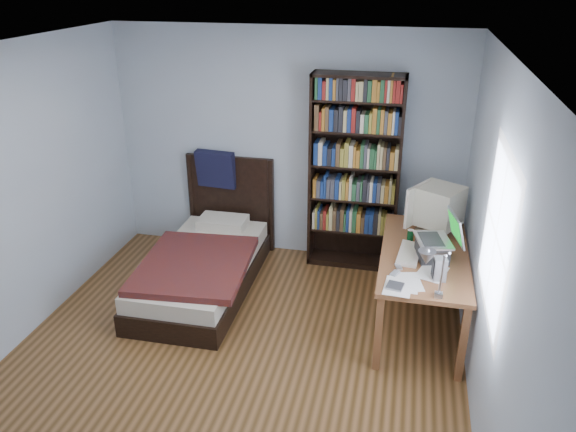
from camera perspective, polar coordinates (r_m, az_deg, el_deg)
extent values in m
plane|color=#4C3216|center=(4.87, -5.69, -14.51)|extent=(4.20, 4.20, 0.00)
plane|color=white|center=(3.85, -7.26, 16.00)|extent=(4.20, 4.20, 0.00)
cube|color=#A9B6C6|center=(6.10, -0.13, 7.12)|extent=(3.80, 0.04, 2.50)
cube|color=#A9B6C6|center=(5.12, -27.00, 0.99)|extent=(0.04, 4.20, 2.50)
cube|color=#A9B6C6|center=(4.06, 20.01, -3.48)|extent=(0.04, 4.20, 2.50)
cube|color=white|center=(3.84, 20.48, -1.83)|extent=(0.01, 1.14, 1.14)
cube|color=white|center=(3.84, 20.39, -1.82)|extent=(0.01, 1.00, 1.00)
cube|color=brown|center=(5.08, 13.70, -3.84)|extent=(0.75, 1.57, 0.04)
cube|color=brown|center=(4.64, 9.17, -11.65)|extent=(0.06, 0.06, 0.69)
cube|color=brown|center=(4.67, 17.33, -12.29)|extent=(0.06, 0.06, 0.69)
cube|color=brown|center=(5.90, 10.19, -3.43)|extent=(0.06, 0.06, 0.69)
cube|color=brown|center=(5.92, 16.49, -3.97)|extent=(0.06, 0.06, 0.69)
cube|color=brown|center=(5.75, 13.34, -4.48)|extent=(0.69, 0.40, 0.68)
cube|color=#BFB99F|center=(5.48, 14.44, -1.39)|extent=(0.32, 0.31, 0.03)
cylinder|color=#BFB99F|center=(5.46, 14.48, -0.98)|extent=(0.10, 0.10, 0.06)
cube|color=#BFB99F|center=(5.38, 15.02, 1.03)|extent=(0.51, 0.51, 0.36)
cube|color=beige|center=(5.37, 12.98, 1.22)|extent=(0.22, 0.35, 0.38)
cube|color=blue|center=(5.37, 12.83, 1.23)|extent=(0.15, 0.25, 0.25)
cube|color=#2D2D30|center=(4.95, 14.44, -3.35)|extent=(0.30, 0.33, 0.16)
cube|color=silver|center=(4.91, 14.55, -2.41)|extent=(0.35, 0.41, 0.02)
cube|color=#2D2D30|center=(4.91, 14.33, -2.27)|extent=(0.23, 0.31, 0.00)
cube|color=silver|center=(4.87, 16.70, -1.15)|extent=(0.16, 0.37, 0.26)
cube|color=#0CBF26|center=(4.87, 16.57, -1.14)|extent=(0.12, 0.30, 0.20)
cube|color=#99999E|center=(4.44, 15.05, -7.75)|extent=(0.06, 0.05, 0.04)
cylinder|color=#99999E|center=(4.28, 15.36, -5.79)|extent=(0.02, 0.14, 0.38)
cylinder|color=#99999E|center=(3.96, 14.87, -3.71)|extent=(0.16, 0.32, 0.19)
cone|color=#99999E|center=(3.80, 13.91, -4.14)|extent=(0.12, 0.12, 0.10)
cube|color=beige|center=(4.99, 12.19, -3.76)|extent=(0.22, 0.46, 0.04)
cube|color=gray|center=(4.63, 15.17, -5.22)|extent=(0.11, 0.11, 0.19)
cylinder|color=#073515|center=(5.23, 12.33, -1.94)|extent=(0.06, 0.06, 0.11)
ellipsoid|color=silver|center=(5.32, 13.81, -2.08)|extent=(0.06, 0.11, 0.04)
cube|color=silver|center=(4.78, 11.14, -5.06)|extent=(0.07, 0.10, 0.02)
cube|color=gray|center=(4.67, 10.81, -5.75)|extent=(0.09, 0.11, 0.02)
cube|color=gray|center=(4.48, 10.81, -7.07)|extent=(0.14, 0.14, 0.03)
cube|color=black|center=(5.96, 2.44, 4.55)|extent=(0.03, 0.30, 2.08)
cube|color=black|center=(5.88, 11.17, 3.83)|extent=(0.03, 0.30, 2.08)
cube|color=black|center=(5.64, 7.29, 14.03)|extent=(0.94, 0.30, 0.03)
cube|color=black|center=(6.32, 6.34, -4.43)|extent=(0.94, 0.30, 0.06)
cube|color=black|center=(6.04, 6.92, 4.64)|extent=(0.94, 0.02, 2.08)
cube|color=olive|center=(5.88, 6.77, 4.42)|extent=(0.86, 0.22, 1.88)
cube|color=black|center=(5.81, -8.68, -6.37)|extent=(0.96, 1.90, 0.22)
cube|color=beige|center=(5.72, -8.80, -4.73)|extent=(0.92, 1.84, 0.16)
cube|color=maroon|center=(5.47, -9.45, -4.91)|extent=(1.10, 1.31, 0.07)
cube|color=beige|center=(6.25, -6.63, -0.69)|extent=(0.52, 0.34, 0.12)
cube|color=black|center=(6.47, -5.80, 1.40)|extent=(1.01, 0.05, 1.10)
cylinder|color=black|center=(6.61, -9.77, 1.67)|extent=(0.06, 0.06, 1.10)
cylinder|color=black|center=(6.33, -1.77, 0.98)|extent=(0.06, 0.06, 1.10)
cube|color=black|center=(6.35, -7.33, 4.74)|extent=(0.46, 0.20, 0.43)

